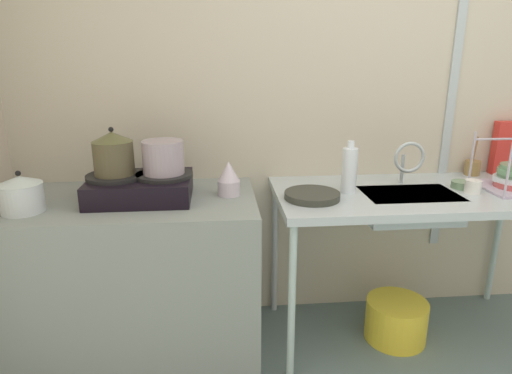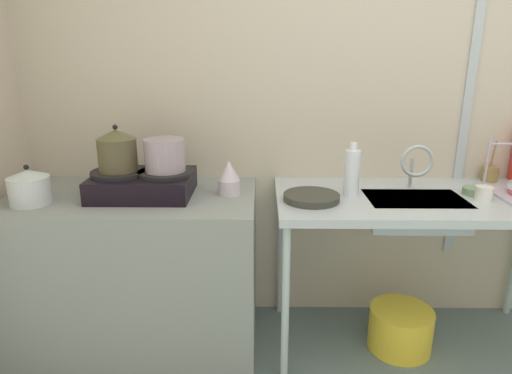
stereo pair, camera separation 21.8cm
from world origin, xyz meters
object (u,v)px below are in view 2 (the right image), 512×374
object	(u,v)px
faucet	(416,163)
bottle_by_sink	(352,172)
small_bowl_on_drainboard	(474,191)
utensil_jar	(490,173)
pot_on_right_burner	(165,155)
frying_pan	(311,197)
bucket_on_floor	(400,329)
sink_basin	(414,211)
pot_on_left_burner	(117,150)
stove	(143,183)
pot_beside_stove	(29,187)
percolator	(229,178)
cup_by_rack	(484,193)

from	to	relation	value
faucet	bottle_by_sink	distance (m)	0.35
small_bowl_on_drainboard	utensil_jar	bearing A→B (deg)	51.17
small_bowl_on_drainboard	pot_on_right_burner	bearing A→B (deg)	-178.94
pot_on_right_burner	utensil_jar	bearing A→B (deg)	9.05
utensil_jar	frying_pan	bearing A→B (deg)	-160.92
small_bowl_on_drainboard	bucket_on_floor	xyz separation A→B (m)	(-0.32, -0.08, -0.75)
sink_basin	faucet	distance (m)	0.25
pot_on_left_burner	bottle_by_sink	world-z (taller)	pot_on_left_burner
utensil_jar	sink_basin	bearing A→B (deg)	-148.44
sink_basin	stove	bearing A→B (deg)	178.42
pot_beside_stove	percolator	world-z (taller)	pot_beside_stove
pot_beside_stove	small_bowl_on_drainboard	bearing A→B (deg)	4.59
bottle_by_sink	bucket_on_floor	world-z (taller)	bottle_by_sink
stove	pot_beside_stove	xyz separation A→B (m)	(-0.50, -0.14, 0.02)
percolator	utensil_jar	bearing A→B (deg)	10.31
stove	bottle_by_sink	bearing A→B (deg)	0.43
pot_on_left_burner	utensil_jar	distance (m)	2.00
pot_on_right_burner	frying_pan	size ratio (longest dim) A/B	0.73
pot_on_right_burner	bottle_by_sink	size ratio (longest dim) A/B	0.74
percolator	bucket_on_floor	distance (m)	1.22
frying_pan	pot_beside_stove	bearing A→B (deg)	-177.14
stove	pot_on_left_burner	distance (m)	0.20
stove	percolator	bearing A→B (deg)	2.34
cup_by_rack	pot_on_left_burner	bearing A→B (deg)	178.03
bottle_by_sink	pot_on_right_burner	bearing A→B (deg)	-179.51
pot_beside_stove	percolator	xyz separation A→B (m)	(0.92, 0.16, 0.00)
stove	percolator	distance (m)	0.43
faucet	bucket_on_floor	distance (m)	0.89
pot_on_left_burner	pot_on_right_burner	distance (m)	0.23
pot_beside_stove	faucet	bearing A→B (deg)	6.83
pot_on_right_burner	small_bowl_on_drainboard	world-z (taller)	pot_on_right_burner
stove	small_bowl_on_drainboard	xyz separation A→B (m)	(1.66, 0.03, -0.04)
stove	bottle_by_sink	size ratio (longest dim) A/B	1.90
faucet	bucket_on_floor	bearing A→B (deg)	-106.21
pot_beside_stove	bottle_by_sink	world-z (taller)	bottle_by_sink
frying_pan	small_bowl_on_drainboard	bearing A→B (deg)	7.34
pot_on_left_burner	faucet	size ratio (longest dim) A/B	0.93
frying_pan	bottle_by_sink	xyz separation A→B (m)	(0.21, 0.09, 0.10)
faucet	bottle_by_sink	world-z (taller)	bottle_by_sink
cup_by_rack	pot_on_right_burner	bearing A→B (deg)	177.74
faucet	pot_on_left_burner	bearing A→B (deg)	-176.93
bucket_on_floor	pot_on_right_burner	bearing A→B (deg)	177.75
pot_beside_stove	pot_on_right_burner	bearing A→B (deg)	13.25
pot_on_left_burner	faucet	distance (m)	1.49
utensil_jar	percolator	bearing A→B (deg)	-169.69
percolator	faucet	world-z (taller)	faucet
pot_on_right_burner	small_bowl_on_drainboard	size ratio (longest dim) A/B	1.78
stove	utensil_jar	world-z (taller)	utensil_jar
stove	pot_beside_stove	size ratio (longest dim) A/B	2.67
sink_basin	bottle_by_sink	world-z (taller)	bottle_by_sink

